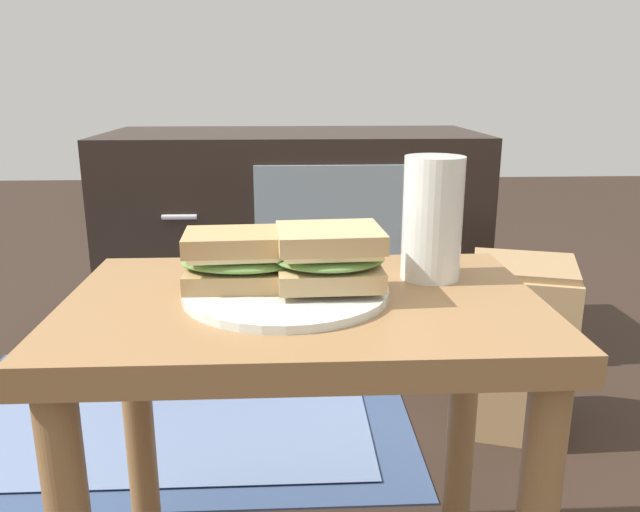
{
  "coord_description": "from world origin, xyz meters",
  "views": [
    {
      "loc": [
        -0.01,
        -0.7,
        0.71
      ],
      "look_at": [
        0.02,
        0.0,
        0.51
      ],
      "focal_mm": 35.12,
      "sensor_mm": 36.0,
      "label": 1
    }
  ],
  "objects_px": {
    "sandwich_front": "(242,259)",
    "sandwich_back": "(330,257)",
    "tv_cabinet": "(294,240)",
    "paper_bag": "(517,348)",
    "plate": "(286,291)",
    "beer_glass": "(432,221)"
  },
  "relations": [
    {
      "from": "beer_glass",
      "to": "paper_bag",
      "type": "distance_m",
      "value": 0.6
    },
    {
      "from": "tv_cabinet",
      "to": "beer_glass",
      "type": "distance_m",
      "value": 0.93
    },
    {
      "from": "tv_cabinet",
      "to": "sandwich_back",
      "type": "xyz_separation_m",
      "value": [
        0.03,
        -0.95,
        0.22
      ]
    },
    {
      "from": "plate",
      "to": "sandwich_front",
      "type": "xyz_separation_m",
      "value": [
        -0.05,
        0.01,
        0.04
      ]
    },
    {
      "from": "plate",
      "to": "paper_bag",
      "type": "xyz_separation_m",
      "value": [
        0.47,
        0.46,
        -0.29
      ]
    },
    {
      "from": "tv_cabinet",
      "to": "plate",
      "type": "relative_size",
      "value": 3.92
    },
    {
      "from": "sandwich_back",
      "to": "beer_glass",
      "type": "distance_m",
      "value": 0.16
    },
    {
      "from": "tv_cabinet",
      "to": "paper_bag",
      "type": "distance_m",
      "value": 0.67
    },
    {
      "from": "sandwich_back",
      "to": "sandwich_front",
      "type": "bearing_deg",
      "value": 169.23
    },
    {
      "from": "plate",
      "to": "sandwich_back",
      "type": "distance_m",
      "value": 0.07
    },
    {
      "from": "tv_cabinet",
      "to": "sandwich_front",
      "type": "height_order",
      "value": "tv_cabinet"
    },
    {
      "from": "sandwich_front",
      "to": "paper_bag",
      "type": "xyz_separation_m",
      "value": [
        0.52,
        0.45,
        -0.32
      ]
    },
    {
      "from": "tv_cabinet",
      "to": "sandwich_front",
      "type": "xyz_separation_m",
      "value": [
        -0.07,
        -0.93,
        0.21
      ]
    },
    {
      "from": "tv_cabinet",
      "to": "sandwich_back",
      "type": "distance_m",
      "value": 0.98
    },
    {
      "from": "beer_glass",
      "to": "sandwich_front",
      "type": "bearing_deg",
      "value": -167.49
    },
    {
      "from": "sandwich_front",
      "to": "beer_glass",
      "type": "xyz_separation_m",
      "value": [
        0.24,
        0.05,
        0.03
      ]
    },
    {
      "from": "tv_cabinet",
      "to": "paper_bag",
      "type": "relative_size",
      "value": 2.6
    },
    {
      "from": "plate",
      "to": "tv_cabinet",
      "type": "bearing_deg",
      "value": 89.0
    },
    {
      "from": "tv_cabinet",
      "to": "sandwich_back",
      "type": "height_order",
      "value": "tv_cabinet"
    },
    {
      "from": "tv_cabinet",
      "to": "sandwich_front",
      "type": "bearing_deg",
      "value": -94.17
    },
    {
      "from": "plate",
      "to": "paper_bag",
      "type": "height_order",
      "value": "plate"
    },
    {
      "from": "sandwich_front",
      "to": "sandwich_back",
      "type": "xyz_separation_m",
      "value": [
        0.1,
        -0.02,
        0.01
      ]
    }
  ]
}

